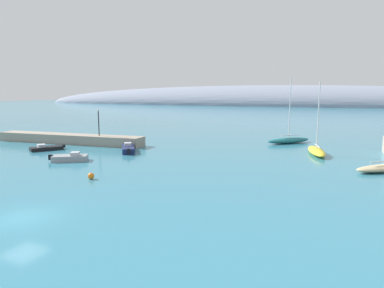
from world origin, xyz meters
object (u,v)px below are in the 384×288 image
(sailboat_teal_mid_mooring, at_px, (289,140))
(mooring_buoy_orange, at_px, (91,176))
(harbor_lamp_post, at_px, (99,119))
(motorboat_grey_alongside_breakwater, at_px, (70,158))
(sailboat_yellow_near_shore, at_px, (316,151))
(motorboat_black_foreground, at_px, (46,148))
(motorboat_navy_outer, at_px, (128,149))

(sailboat_teal_mid_mooring, bearing_deg, mooring_buoy_orange, 19.58)
(harbor_lamp_post, bearing_deg, motorboat_grey_alongside_breakwater, -67.38)
(sailboat_yellow_near_shore, height_order, harbor_lamp_post, sailboat_yellow_near_shore)
(sailboat_yellow_near_shore, xyz_separation_m, motorboat_grey_alongside_breakwater, (-27.32, -16.54, -0.12))
(sailboat_yellow_near_shore, relative_size, mooring_buoy_orange, 15.72)
(sailboat_yellow_near_shore, bearing_deg, motorboat_black_foreground, 94.30)
(motorboat_black_foreground, distance_m, motorboat_grey_alongside_breakwater, 10.26)
(sailboat_yellow_near_shore, height_order, mooring_buoy_orange, sailboat_yellow_near_shore)
(motorboat_black_foreground, distance_m, mooring_buoy_orange, 20.45)
(sailboat_yellow_near_shore, distance_m, sailboat_teal_mid_mooring, 10.44)
(motorboat_grey_alongside_breakwater, bearing_deg, sailboat_teal_mid_mooring, 18.27)
(motorboat_grey_alongside_breakwater, bearing_deg, motorboat_navy_outer, 42.18)
(motorboat_navy_outer, xyz_separation_m, mooring_buoy_orange, (5.54, -14.73, -0.11))
(sailboat_teal_mid_mooring, bearing_deg, motorboat_black_foreground, -12.83)
(sailboat_teal_mid_mooring, xyz_separation_m, harbor_lamp_post, (-27.47, -13.74, 3.54))
(sailboat_teal_mid_mooring, distance_m, motorboat_grey_alongside_breakwater, 34.19)
(mooring_buoy_orange, distance_m, harbor_lamp_post, 22.80)
(sailboat_yellow_near_shore, bearing_deg, motorboat_grey_alongside_breakwater, 107.81)
(mooring_buoy_orange, xyz_separation_m, harbor_lamp_post, (-13.20, 18.20, 3.78))
(mooring_buoy_orange, relative_size, harbor_lamp_post, 0.15)
(motorboat_grey_alongside_breakwater, distance_m, motorboat_navy_outer, 8.97)
(sailboat_yellow_near_shore, height_order, motorboat_grey_alongside_breakwater, sailboat_yellow_near_shore)
(sailboat_yellow_near_shore, relative_size, sailboat_teal_mid_mooring, 0.90)
(motorboat_grey_alongside_breakwater, bearing_deg, mooring_buoy_orange, -67.64)
(sailboat_yellow_near_shore, relative_size, motorboat_grey_alongside_breakwater, 2.18)
(motorboat_black_foreground, relative_size, motorboat_grey_alongside_breakwater, 1.06)
(motorboat_navy_outer, xyz_separation_m, harbor_lamp_post, (-7.66, 3.47, 3.67))
(motorboat_black_foreground, height_order, mooring_buoy_orange, motorboat_black_foreground)
(motorboat_grey_alongside_breakwater, bearing_deg, sailboat_yellow_near_shore, 0.52)
(motorboat_black_foreground, bearing_deg, sailboat_yellow_near_shore, 140.29)
(motorboat_black_foreground, bearing_deg, motorboat_navy_outer, 139.83)
(sailboat_teal_mid_mooring, height_order, motorboat_navy_outer, sailboat_teal_mid_mooring)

